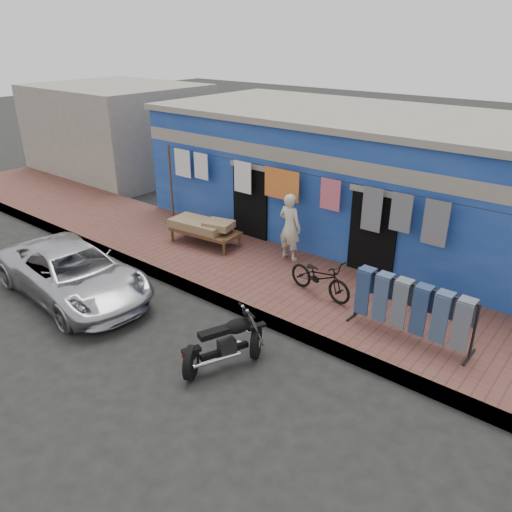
{
  "coord_description": "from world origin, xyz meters",
  "views": [
    {
      "loc": [
        5.73,
        -5.04,
        5.26
      ],
      "look_at": [
        0.0,
        2.0,
        1.15
      ],
      "focal_mm": 35.0,
      "sensor_mm": 36.0,
      "label": 1
    }
  ],
  "objects_px": {
    "car": "(73,272)",
    "motorcycle": "(224,341)",
    "seated_person": "(290,227)",
    "bicycle": "(320,273)",
    "charpoy": "(205,232)",
    "jeans_rack": "(411,309)"
  },
  "relations": [
    {
      "from": "car",
      "to": "motorcycle",
      "type": "distance_m",
      "value": 4.17
    },
    {
      "from": "seated_person",
      "to": "bicycle",
      "type": "bearing_deg",
      "value": 147.26
    },
    {
      "from": "car",
      "to": "seated_person",
      "type": "xyz_separation_m",
      "value": [
        2.74,
        4.06,
        0.48
      ]
    },
    {
      "from": "motorcycle",
      "to": "charpoy",
      "type": "distance_m",
      "value": 4.89
    },
    {
      "from": "charpoy",
      "to": "jeans_rack",
      "type": "bearing_deg",
      "value": -7.48
    },
    {
      "from": "bicycle",
      "to": "jeans_rack",
      "type": "relative_size",
      "value": 0.67
    },
    {
      "from": "seated_person",
      "to": "bicycle",
      "type": "height_order",
      "value": "seated_person"
    },
    {
      "from": "bicycle",
      "to": "charpoy",
      "type": "distance_m",
      "value": 3.78
    },
    {
      "from": "seated_person",
      "to": "jeans_rack",
      "type": "relative_size",
      "value": 0.71
    },
    {
      "from": "charpoy",
      "to": "motorcycle",
      "type": "bearing_deg",
      "value": -41.89
    },
    {
      "from": "seated_person",
      "to": "jeans_rack",
      "type": "height_order",
      "value": "seated_person"
    },
    {
      "from": "car",
      "to": "bicycle",
      "type": "relative_size",
      "value": 2.72
    },
    {
      "from": "car",
      "to": "jeans_rack",
      "type": "bearing_deg",
      "value": -62.55
    },
    {
      "from": "seated_person",
      "to": "bicycle",
      "type": "xyz_separation_m",
      "value": [
        1.54,
        -1.07,
        -0.32
      ]
    },
    {
      "from": "motorcycle",
      "to": "bicycle",
      "type": "bearing_deg",
      "value": 109.17
    },
    {
      "from": "jeans_rack",
      "to": "charpoy",
      "type": "bearing_deg",
      "value": 172.52
    },
    {
      "from": "bicycle",
      "to": "motorcycle",
      "type": "relative_size",
      "value": 0.93
    },
    {
      "from": "seated_person",
      "to": "charpoy",
      "type": "relative_size",
      "value": 0.82
    },
    {
      "from": "charpoy",
      "to": "jeans_rack",
      "type": "height_order",
      "value": "jeans_rack"
    },
    {
      "from": "car",
      "to": "bicycle",
      "type": "distance_m",
      "value": 5.23
    },
    {
      "from": "bicycle",
      "to": "jeans_rack",
      "type": "distance_m",
      "value": 2.09
    },
    {
      "from": "motorcycle",
      "to": "charpoy",
      "type": "relative_size",
      "value": 0.83
    }
  ]
}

